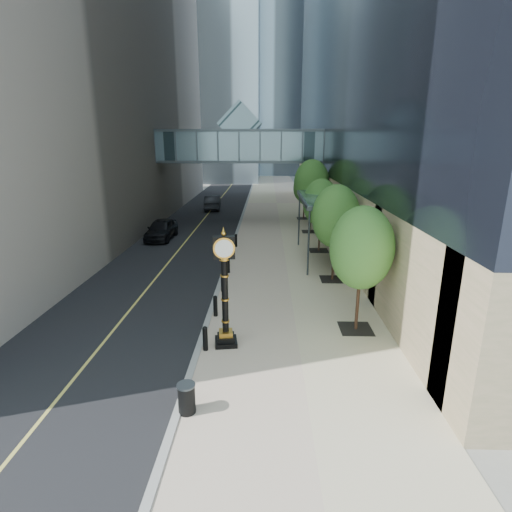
{
  "coord_description": "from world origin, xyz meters",
  "views": [
    {
      "loc": [
        -0.34,
        -13.01,
        7.97
      ],
      "look_at": [
        -0.83,
        5.26,
        2.7
      ],
      "focal_mm": 28.0,
      "sensor_mm": 36.0,
      "label": 1
    }
  ],
  "objects_px": {
    "street_clock": "(225,297)",
    "trash_bin": "(187,399)",
    "car_near": "(161,229)",
    "pedestrian": "(347,264)",
    "car_far": "(213,202)"
  },
  "relations": [
    {
      "from": "pedestrian",
      "to": "car_near",
      "type": "distance_m",
      "value": 16.72
    },
    {
      "from": "car_near",
      "to": "trash_bin",
      "type": "bearing_deg",
      "value": -72.85
    },
    {
      "from": "car_near",
      "to": "street_clock",
      "type": "bearing_deg",
      "value": -67.22
    },
    {
      "from": "street_clock",
      "to": "trash_bin",
      "type": "distance_m",
      "value": 4.59
    },
    {
      "from": "pedestrian",
      "to": "car_near",
      "type": "xyz_separation_m",
      "value": [
        -13.67,
        9.62,
        -0.05
      ]
    },
    {
      "from": "trash_bin",
      "to": "car_far",
      "type": "xyz_separation_m",
      "value": [
        -4.17,
        37.7,
        0.35
      ]
    },
    {
      "from": "street_clock",
      "to": "pedestrian",
      "type": "xyz_separation_m",
      "value": [
        6.44,
        8.46,
        -1.18
      ]
    },
    {
      "from": "street_clock",
      "to": "trash_bin",
      "type": "bearing_deg",
      "value": -108.27
    },
    {
      "from": "pedestrian",
      "to": "car_far",
      "type": "relative_size",
      "value": 0.33
    },
    {
      "from": "car_near",
      "to": "car_far",
      "type": "relative_size",
      "value": 0.97
    },
    {
      "from": "street_clock",
      "to": "trash_bin",
      "type": "height_order",
      "value": "street_clock"
    },
    {
      "from": "trash_bin",
      "to": "car_near",
      "type": "bearing_deg",
      "value": 106.16
    },
    {
      "from": "car_far",
      "to": "pedestrian",
      "type": "bearing_deg",
      "value": 110.36
    },
    {
      "from": "street_clock",
      "to": "car_near",
      "type": "height_order",
      "value": "street_clock"
    },
    {
      "from": "street_clock",
      "to": "car_far",
      "type": "relative_size",
      "value": 0.92
    }
  ]
}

